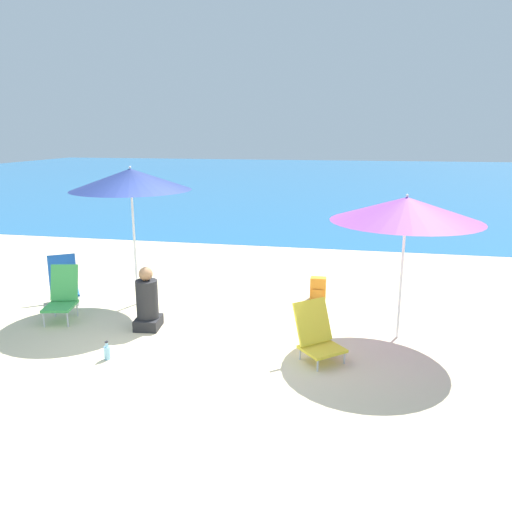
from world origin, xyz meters
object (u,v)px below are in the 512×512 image
object	(u,v)px
beach_umbrella_navy	(131,180)
beach_chair_green	(62,294)
beach_umbrella_purple	(406,209)
backpack_orange	(318,289)
water_bottle	(107,352)
beach_chair_yellow	(317,334)
beach_chair_blue	(64,281)
person_seated_near	(147,303)

from	to	relation	value
beach_umbrella_navy	beach_chair_green	distance (m)	2.06
beach_umbrella_navy	beach_umbrella_purple	bearing A→B (deg)	-8.15
backpack_orange	water_bottle	size ratio (longest dim) A/B	1.61
backpack_orange	beach_chair_yellow	bearing A→B (deg)	-85.90
beach_chair_blue	backpack_orange	world-z (taller)	beach_chair_blue
person_seated_near	backpack_orange	world-z (taller)	person_seated_near
beach_chair_blue	person_seated_near	distance (m)	2.06
beach_umbrella_navy	beach_chair_blue	size ratio (longest dim) A/B	2.95
beach_umbrella_purple	beach_chair_blue	world-z (taller)	beach_umbrella_purple
water_bottle	beach_chair_blue	bearing A→B (deg)	132.89
water_bottle	beach_umbrella_purple	bearing A→B (deg)	21.69
beach_chair_yellow	beach_umbrella_navy	bearing A→B (deg)	113.35
backpack_orange	water_bottle	xyz separation A→B (m)	(-2.43, -2.88, -0.10)
beach_umbrella_purple	beach_chair_yellow	size ratio (longest dim) A/B	2.75
beach_chair_yellow	backpack_orange	bearing A→B (deg)	53.06
beach_chair_green	person_seated_near	world-z (taller)	person_seated_near
person_seated_near	backpack_orange	size ratio (longest dim) A/B	2.39
beach_chair_blue	beach_chair_green	world-z (taller)	beach_chair_green
beach_umbrella_purple	beach_chair_green	bearing A→B (deg)	-176.84
beach_chair_green	beach_chair_yellow	distance (m)	3.98
beach_chair_yellow	water_bottle	distance (m)	2.66
beach_umbrella_navy	backpack_orange	xyz separation A→B (m)	(2.94, 0.83, -1.88)
backpack_orange	water_bottle	world-z (taller)	backpack_orange
backpack_orange	water_bottle	distance (m)	3.77
beach_umbrella_purple	beach_umbrella_navy	xyz separation A→B (m)	(-4.17, 0.60, 0.26)
person_seated_near	beach_umbrella_navy	bearing A→B (deg)	115.50
beach_chair_yellow	water_bottle	xyz separation A→B (m)	(-2.59, -0.56, -0.23)
beach_chair_yellow	person_seated_near	xyz separation A→B (m)	(-2.50, 0.52, 0.05)
beach_umbrella_navy	backpack_orange	world-z (taller)	beach_umbrella_navy
beach_chair_blue	backpack_orange	xyz separation A→B (m)	(4.22, 0.95, -0.16)
beach_chair_green	beach_chair_yellow	size ratio (longest dim) A/B	1.11
beach_chair_blue	person_seated_near	size ratio (longest dim) A/B	0.84
beach_chair_yellow	backpack_orange	size ratio (longest dim) A/B	1.89
beach_umbrella_purple	water_bottle	distance (m)	4.29
beach_umbrella_navy	backpack_orange	size ratio (longest dim) A/B	5.89
beach_umbrella_navy	beach_chair_yellow	size ratio (longest dim) A/B	3.12
beach_umbrella_purple	backpack_orange	distance (m)	2.48
beach_chair_green	beach_chair_yellow	bearing A→B (deg)	-21.68
beach_umbrella_navy	water_bottle	bearing A→B (deg)	-75.88
beach_chair_blue	beach_umbrella_navy	bearing A→B (deg)	-28.58
beach_chair_blue	person_seated_near	xyz separation A→B (m)	(1.88, -0.85, 0.04)
beach_umbrella_navy	water_bottle	world-z (taller)	beach_umbrella_navy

